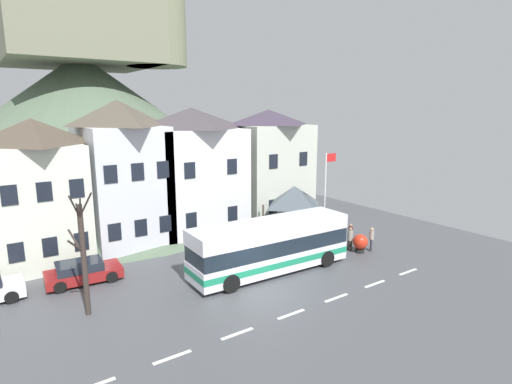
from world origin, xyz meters
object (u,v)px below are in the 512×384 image
(hilltop_castle, at_px, (85,123))
(pedestrian_02, at_px, (372,238))
(bus_shelter, at_px, (294,196))
(flagpole, at_px, (326,192))
(townhouse_04, at_px, (268,166))
(pedestrian_01, at_px, (350,237))
(pedestrian_00, at_px, (350,234))
(townhouse_02, at_px, (121,174))
(harbour_buoy, at_px, (360,242))
(public_bench, at_px, (250,228))
(bare_tree_00, at_px, (83,255))
(townhouse_03, at_px, (193,172))
(parked_car_01, at_px, (313,225))
(parked_car_00, at_px, (83,272))
(transit_bus, at_px, (271,247))
(townhouse_01, at_px, (38,192))

(hilltop_castle, height_order, pedestrian_02, hilltop_castle)
(bus_shelter, relative_size, flagpole, 0.60)
(pedestrian_02, height_order, flagpole, flagpole)
(townhouse_04, relative_size, pedestrian_01, 5.78)
(bus_shelter, bearing_deg, pedestrian_00, -65.20)
(hilltop_castle, bearing_deg, pedestrian_01, -68.26)
(townhouse_02, height_order, harbour_buoy, townhouse_02)
(flagpole, bearing_deg, townhouse_04, 84.05)
(public_bench, bearing_deg, hilltop_castle, 109.83)
(townhouse_04, relative_size, hilltop_castle, 0.23)
(bare_tree_00, bearing_deg, flagpole, 3.07)
(townhouse_04, xyz_separation_m, public_bench, (-3.61, -2.59, -4.25))
(townhouse_03, height_order, harbour_buoy, townhouse_03)
(hilltop_castle, bearing_deg, bare_tree_00, -103.67)
(pedestrian_02, bearing_deg, harbour_buoy, 165.21)
(townhouse_04, relative_size, parked_car_01, 2.15)
(hilltop_castle, bearing_deg, flagpole, -68.32)
(townhouse_03, relative_size, pedestrian_00, 5.83)
(pedestrian_00, distance_m, pedestrian_02, 1.51)
(bus_shelter, distance_m, parked_car_01, 3.09)
(townhouse_03, bearing_deg, hilltop_castle, 102.56)
(townhouse_03, distance_m, public_bench, 6.13)
(townhouse_03, bearing_deg, parked_car_01, -35.71)
(townhouse_03, xyz_separation_m, pedestrian_00, (7.46, -9.21, -3.89))
(parked_car_00, bearing_deg, parked_car_01, 1.97)
(hilltop_castle, relative_size, harbour_buoy, 32.66)
(townhouse_04, relative_size, transit_bus, 0.94)
(public_bench, bearing_deg, pedestrian_01, -63.13)
(townhouse_03, height_order, hilltop_castle, hilltop_castle)
(bare_tree_00, bearing_deg, townhouse_04, 27.09)
(townhouse_03, bearing_deg, transit_bus, -88.91)
(parked_car_01, height_order, pedestrian_02, pedestrian_02)
(hilltop_castle, bearing_deg, harbour_buoy, -68.22)
(pedestrian_00, bearing_deg, transit_bus, -176.64)
(parked_car_00, relative_size, flagpole, 0.62)
(parked_car_00, xyz_separation_m, pedestrian_01, (16.17, -4.87, 0.38))
(parked_car_01, distance_m, harbour_buoy, 5.03)
(townhouse_03, xyz_separation_m, townhouse_04, (6.94, -0.22, -0.07))
(townhouse_04, relative_size, pedestrian_00, 5.74)
(townhouse_04, height_order, parked_car_00, townhouse_04)
(townhouse_03, height_order, townhouse_04, townhouse_03)
(pedestrian_01, height_order, bare_tree_00, bare_tree_00)
(hilltop_castle, relative_size, public_bench, 24.38)
(townhouse_02, bearing_deg, bus_shelter, -28.04)
(parked_car_00, xyz_separation_m, harbour_buoy, (16.46, -5.53, 0.10))
(townhouse_01, relative_size, bus_shelter, 2.29)
(townhouse_02, height_order, pedestrian_02, townhouse_02)
(townhouse_01, height_order, parked_car_01, townhouse_01)
(townhouse_04, distance_m, pedestrian_02, 11.12)
(townhouse_02, bearing_deg, pedestrian_00, -37.51)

